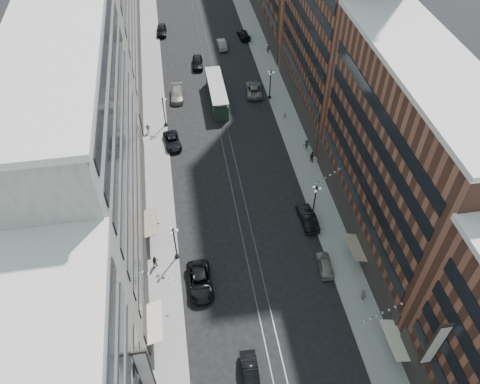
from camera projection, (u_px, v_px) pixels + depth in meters
ground at (218, 103)px, 81.25m from camera, size 220.00×220.00×0.00m
sidewalk_west at (152, 78)px, 86.87m from camera, size 4.00×180.00×0.15m
sidewalk_east at (268, 68)px, 89.37m from camera, size 4.00×180.00×0.15m
rail_west at (207, 73)px, 88.09m from camera, size 0.12×180.00×0.02m
rail_east at (214, 73)px, 88.25m from camera, size 0.12×180.00×0.02m
building_west_mid at (90, 153)px, 50.66m from camera, size 8.00×36.00×28.00m
building_east_mid at (401, 163)px, 52.48m from camera, size 8.00×30.00×24.00m
lamppost_sw_far at (175, 242)px, 55.86m from camera, size 1.03×1.14×5.52m
lamppost_sw_mid at (164, 111)px, 74.54m from camera, size 1.03×1.14×5.52m
lamppost_se_far at (315, 200)px, 60.71m from camera, size 1.03×1.14×5.52m
lamppost_se_mid at (270, 83)px, 80.09m from camera, size 1.03×1.14×5.52m
streetcar at (217, 94)px, 80.65m from camera, size 2.65×11.97×3.31m
car_2 at (200, 282)px, 54.58m from camera, size 2.88×6.05×1.67m
car_4 at (325, 265)px, 56.44m from camera, size 2.05×4.27×1.41m
car_5 at (250, 373)px, 47.02m from camera, size 1.79×4.77×1.56m
pedestrian_2 at (155, 262)px, 56.32m from camera, size 0.98×0.76×1.78m
pedestrian_4 at (364, 294)px, 53.19m from camera, size 0.65×1.09×1.75m
car_7 at (172, 141)px, 72.90m from camera, size 2.94×5.32×1.41m
car_8 at (177, 94)px, 81.86m from camera, size 2.55×5.53×1.56m
car_9 at (161, 30)px, 98.49m from camera, size 2.30×5.06×1.68m
car_10 at (308, 218)px, 61.55m from camera, size 2.05×5.23×1.70m
car_11 at (254, 89)px, 82.93m from camera, size 3.33×6.06×1.61m
car_12 at (243, 35)px, 97.37m from camera, size 2.49×5.17×1.45m
car_13 at (197, 62)px, 89.27m from camera, size 2.38×5.09×1.68m
car_14 at (222, 44)px, 94.40m from camera, size 1.71×4.76×1.56m
pedestrian_5 at (154, 225)px, 60.59m from camera, size 1.44×0.83×1.50m
pedestrian_6 at (148, 128)px, 74.66m from camera, size 1.07×0.57×1.76m
pedestrian_7 at (312, 156)px, 69.84m from camera, size 0.98×0.94×1.81m
pedestrian_8 at (285, 114)px, 77.31m from camera, size 0.74×0.72×1.72m
pedestrian_9 at (268, 49)px, 92.59m from camera, size 1.08×0.58×1.58m
pedestrian_extra_0 at (251, 36)px, 96.39m from camera, size 0.67×0.68×1.58m
pedestrian_extra_1 at (307, 145)px, 71.84m from camera, size 1.14×0.60×1.68m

